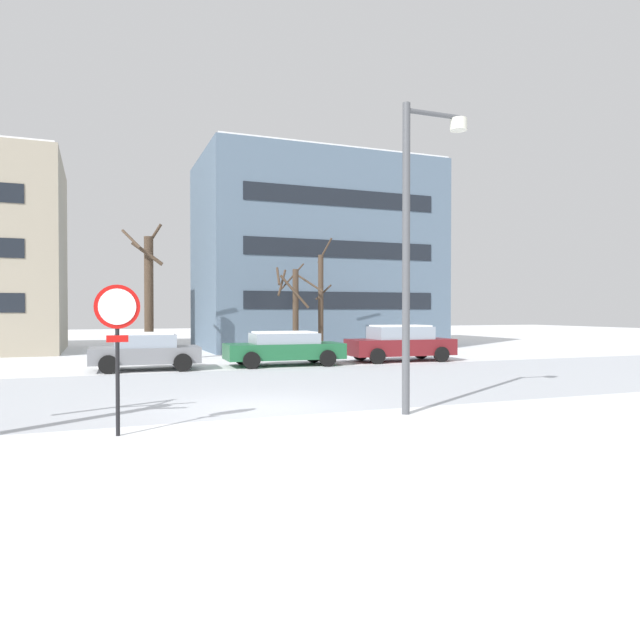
% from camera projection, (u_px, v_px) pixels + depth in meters
% --- Properties ---
extents(ground_plane, '(120.00, 120.00, 0.00)m').
position_uv_depth(ground_plane, '(260.00, 409.00, 12.65)').
color(ground_plane, white).
extents(road_surface, '(80.00, 9.32, 0.00)m').
position_uv_depth(road_surface, '(226.00, 388.00, 16.06)').
color(road_surface, '#B7BCC4').
rests_on(road_surface, ground).
extents(stop_sign, '(0.76, 0.17, 2.59)m').
position_uv_depth(stop_sign, '(117.00, 330.00, 9.96)').
color(stop_sign, black).
rests_on(stop_sign, ground).
extents(street_lamp, '(1.53, 0.36, 6.42)m').
position_uv_depth(street_lamp, '(416.00, 229.00, 12.05)').
color(street_lamp, '#4C4F54').
rests_on(street_lamp, ground).
extents(parked_car_gray, '(3.88, 2.26, 1.36)m').
position_uv_depth(parked_car_gray, '(145.00, 351.00, 20.96)').
color(parked_car_gray, slate).
rests_on(parked_car_gray, ground).
extents(parked_car_green, '(4.65, 2.20, 1.34)m').
position_uv_depth(parked_car_green, '(284.00, 348.00, 22.69)').
color(parked_car_green, '#1E6038').
rests_on(parked_car_green, ground).
extents(parked_car_maroon, '(4.57, 2.17, 1.54)m').
position_uv_depth(parked_car_maroon, '(400.00, 343.00, 24.67)').
color(parked_car_maroon, maroon).
rests_on(parked_car_maroon, ground).
extents(tree_far_right, '(1.66, 1.65, 5.61)m').
position_uv_depth(tree_far_right, '(320.00, 303.00, 27.33)').
color(tree_far_right, '#423326').
rests_on(tree_far_right, ground).
extents(tree_far_left, '(1.58, 1.83, 4.32)m').
position_uv_depth(tree_far_left, '(294.00, 308.00, 25.83)').
color(tree_far_left, '#423326').
rests_on(tree_far_left, ground).
extents(tree_far_mid, '(1.66, 1.65, 5.84)m').
position_uv_depth(tree_far_mid, '(148.00, 294.00, 24.40)').
color(tree_far_mid, '#423326').
rests_on(tree_far_mid, ground).
extents(building_far_right, '(13.31, 8.32, 10.85)m').
position_uv_depth(building_far_right, '(315.00, 255.00, 34.25)').
color(building_far_right, slate).
rests_on(building_far_right, ground).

